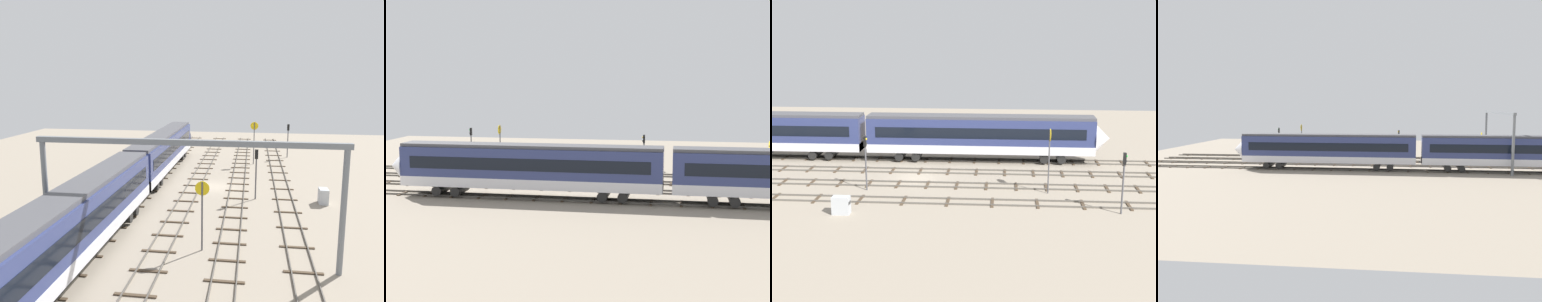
{
  "view_description": "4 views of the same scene",
  "coord_description": "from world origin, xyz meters",
  "views": [
    {
      "loc": [
        -41.86,
        -3.69,
        11.77
      ],
      "look_at": [
        3.87,
        3.18,
        3.13
      ],
      "focal_mm": 37.58,
      "sensor_mm": 36.0,
      "label": 1
    },
    {
      "loc": [
        -7.46,
        55.88,
        10.9
      ],
      "look_at": [
        2.45,
        0.91,
        3.66
      ],
      "focal_mm": 52.61,
      "sensor_mm": 36.0,
      "label": 2
    },
    {
      "loc": [
        8.18,
        -50.15,
        14.59
      ],
      "look_at": [
        4.46,
        1.41,
        2.39
      ],
      "focal_mm": 51.26,
      "sensor_mm": 36.0,
      "label": 3
    },
    {
      "loc": [
        -4.53,
        66.18,
        9.09
      ],
      "look_at": [
        3.23,
        3.2,
        2.22
      ],
      "focal_mm": 40.62,
      "sensor_mm": 36.0,
      "label": 4
    }
  ],
  "objects": [
    {
      "name": "track_middle",
      "position": [
        0.0,
        2.34,
        0.06
      ],
      "size": [
        70.44,
        2.4,
        0.16
      ],
      "color": "#59544C",
      "rests_on": "ground"
    },
    {
      "name": "speed_sign_near_foreground",
      "position": [
        -16.18,
        -0.52,
        3.23
      ],
      "size": [
        0.14,
        0.98,
        4.87
      ],
      "color": "#4C4C51",
      "rests_on": "ground"
    },
    {
      "name": "train",
      "position": [
        -6.02,
        7.02,
        2.66
      ],
      "size": [
        50.4,
        3.24,
        4.8
      ],
      "color": "navy",
      "rests_on": "ground"
    },
    {
      "name": "overhead_gantry",
      "position": [
        -18.36,
        0.19,
        6.14
      ],
      "size": [
        0.4,
        19.21,
        8.01
      ],
      "color": "slate",
      "rests_on": "ground"
    },
    {
      "name": "relay_cabinet",
      "position": [
        -4.27,
        -10.49,
        0.71
      ],
      "size": [
        1.36,
        0.82,
        1.42
      ],
      "color": "#B2B7BC",
      "rests_on": "ground"
    },
    {
      "name": "track_near_foreground",
      "position": [
        -0.0,
        -7.02,
        0.07
      ],
      "size": [
        70.44,
        2.4,
        0.16
      ],
      "color": "#59544C",
      "rests_on": "ground"
    },
    {
      "name": "ground_plane",
      "position": [
        0.0,
        0.0,
        0.0
      ],
      "size": [
        86.44,
        86.44,
        0.0
      ],
      "primitive_type": "plane",
      "color": "gray"
    },
    {
      "name": "track_second_near",
      "position": [
        -0.0,
        -2.34,
        0.06
      ],
      "size": [
        70.44,
        2.4,
        0.16
      ],
      "color": "#59544C",
      "rests_on": "ground"
    },
    {
      "name": "track_with_train",
      "position": [
        -0.0,
        7.02,
        0.06
      ],
      "size": [
        70.44,
        2.4,
        0.16
      ],
      "color": "#59544C",
      "rests_on": "ground"
    },
    {
      "name": "signal_light_trackside_approach",
      "position": [
        -3.81,
        -4.2,
        3.18
      ],
      "size": [
        0.31,
        0.32,
        4.9
      ],
      "color": "#4C4C51",
      "rests_on": "ground"
    },
    {
      "name": "speed_sign_mid_trackside",
      "position": [
        12.21,
        -4.02,
        3.8
      ],
      "size": [
        0.14,
        1.05,
        5.74
      ],
      "color": "#4C4C51",
      "rests_on": "ground"
    },
    {
      "name": "signal_light_trackside_departure",
      "position": [
        17.51,
        -8.93,
        3.19
      ],
      "size": [
        0.31,
        0.32,
        4.9
      ],
      "color": "#4C4C51",
      "rests_on": "ground"
    }
  ]
}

